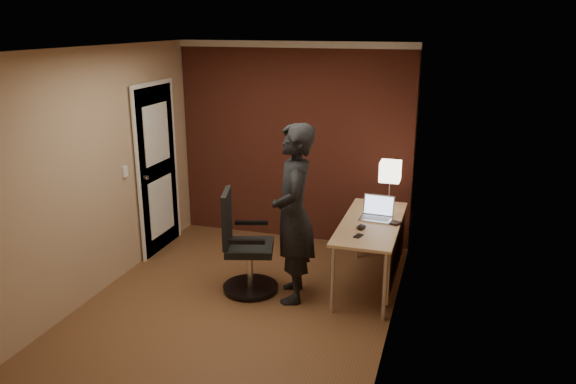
% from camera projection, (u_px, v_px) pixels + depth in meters
% --- Properties ---
extents(room, '(4.00, 4.00, 4.00)m').
position_uv_depth(room, '(262.00, 139.00, 6.73)').
color(room, brown).
rests_on(room, ground).
extents(desk, '(0.60, 1.50, 0.73)m').
position_uv_depth(desk, '(378.00, 234.00, 5.85)').
color(desk, tan).
rests_on(desk, ground).
extents(desk_lamp, '(0.22, 0.22, 0.54)m').
position_uv_depth(desk_lamp, '(390.00, 172.00, 6.13)').
color(desk_lamp, silver).
rests_on(desk_lamp, desk).
extents(laptop, '(0.35, 0.28, 0.23)m').
position_uv_depth(laptop, '(377.00, 212.00, 5.92)').
color(laptop, silver).
rests_on(laptop, desk).
extents(mouse, '(0.09, 0.11, 0.03)m').
position_uv_depth(mouse, '(361.00, 227.00, 5.62)').
color(mouse, black).
rests_on(mouse, desk).
extents(phone, '(0.09, 0.13, 0.01)m').
position_uv_depth(phone, '(358.00, 236.00, 5.43)').
color(phone, black).
rests_on(phone, desk).
extents(wallet, '(0.13, 0.14, 0.02)m').
position_uv_depth(wallet, '(395.00, 223.00, 5.76)').
color(wallet, black).
rests_on(wallet, desk).
extents(office_chair, '(0.60, 0.66, 1.07)m').
position_uv_depth(office_chair, '(243.00, 249.00, 5.79)').
color(office_chair, black).
rests_on(office_chair, ground).
extents(person, '(0.60, 0.75, 1.81)m').
position_uv_depth(person, '(294.00, 214.00, 5.54)').
color(person, black).
rests_on(person, ground).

